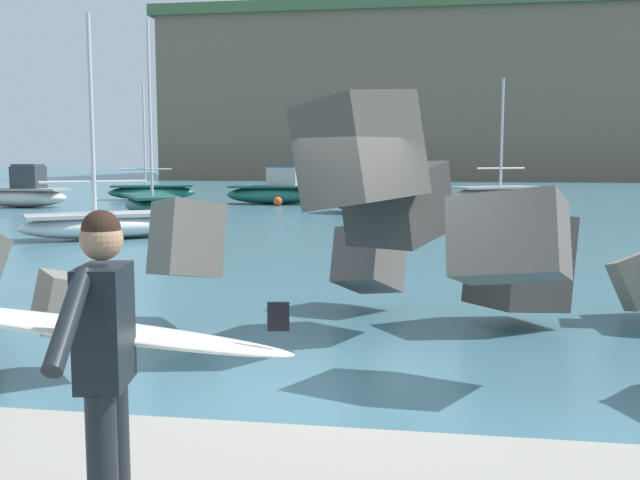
{
  "coord_description": "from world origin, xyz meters",
  "views": [
    {
      "loc": [
        0.77,
        -6.99,
        2.26
      ],
      "look_at": [
        -0.41,
        0.5,
        1.4
      ],
      "focal_mm": 40.24,
      "sensor_mm": 36.0,
      "label": 1
    }
  ],
  "objects_px": {
    "boat_mid_right": "(152,191)",
    "boat_near_left": "(151,203)",
    "surfer_with_board": "(104,352)",
    "boat_near_centre": "(494,194)",
    "boat_mid_left": "(375,198)",
    "boat_mid_centre": "(276,191)",
    "station_building_east": "(381,29)",
    "boat_near_right": "(108,223)",
    "mooring_buoy_middle": "(278,201)",
    "station_building_annex": "(543,17)",
    "station_building_west": "(494,8)",
    "station_building_central": "(404,16)",
    "boat_far_centre": "(24,193)"
  },
  "relations": [
    {
      "from": "mooring_buoy_middle",
      "to": "boat_near_left",
      "type": "bearing_deg",
      "value": -122.09
    },
    {
      "from": "boat_mid_centre",
      "to": "boat_mid_right",
      "type": "relative_size",
      "value": 0.79
    },
    {
      "from": "boat_mid_left",
      "to": "station_building_east",
      "type": "height_order",
      "value": "station_building_east"
    },
    {
      "from": "surfer_with_board",
      "to": "boat_near_centre",
      "type": "distance_m",
      "value": 33.31
    },
    {
      "from": "surfer_with_board",
      "to": "boat_mid_left",
      "type": "height_order",
      "value": "boat_mid_left"
    },
    {
      "from": "boat_near_right",
      "to": "boat_mid_left",
      "type": "distance_m",
      "value": 12.55
    },
    {
      "from": "station_building_annex",
      "to": "mooring_buoy_middle",
      "type": "bearing_deg",
      "value": -107.53
    },
    {
      "from": "boat_mid_left",
      "to": "boat_mid_centre",
      "type": "xyz_separation_m",
      "value": [
        -5.4,
        5.47,
        -0.02
      ]
    },
    {
      "from": "boat_near_right",
      "to": "mooring_buoy_middle",
      "type": "bearing_deg",
      "value": 83.19
    },
    {
      "from": "boat_far_centre",
      "to": "station_building_west",
      "type": "height_order",
      "value": "station_building_west"
    },
    {
      "from": "boat_mid_centre",
      "to": "boat_mid_left",
      "type": "bearing_deg",
      "value": -45.35
    },
    {
      "from": "boat_near_left",
      "to": "mooring_buoy_middle",
      "type": "distance_m",
      "value": 7.36
    },
    {
      "from": "station_building_west",
      "to": "boat_mid_right",
      "type": "bearing_deg",
      "value": -110.19
    },
    {
      "from": "boat_mid_centre",
      "to": "station_building_west",
      "type": "height_order",
      "value": "station_building_west"
    },
    {
      "from": "boat_mid_left",
      "to": "mooring_buoy_middle",
      "type": "distance_m",
      "value": 6.49
    },
    {
      "from": "boat_near_left",
      "to": "boat_mid_right",
      "type": "relative_size",
      "value": 1.21
    },
    {
      "from": "boat_mid_left",
      "to": "boat_mid_right",
      "type": "relative_size",
      "value": 0.72
    },
    {
      "from": "station_building_annex",
      "to": "boat_near_centre",
      "type": "bearing_deg",
      "value": -99.65
    },
    {
      "from": "station_building_east",
      "to": "mooring_buoy_middle",
      "type": "bearing_deg",
      "value": -89.7
    },
    {
      "from": "surfer_with_board",
      "to": "boat_mid_left",
      "type": "xyz_separation_m",
      "value": [
        -0.74,
        26.4,
        -0.63
      ]
    },
    {
      "from": "boat_near_centre",
      "to": "mooring_buoy_middle",
      "type": "relative_size",
      "value": 14.0
    },
    {
      "from": "mooring_buoy_middle",
      "to": "station_building_central",
      "type": "bearing_deg",
      "value": 87.23
    },
    {
      "from": "surfer_with_board",
      "to": "station_building_annex",
      "type": "height_order",
      "value": "station_building_annex"
    },
    {
      "from": "surfer_with_board",
      "to": "mooring_buoy_middle",
      "type": "distance_m",
      "value": 31.06
    },
    {
      "from": "surfer_with_board",
      "to": "boat_mid_right",
      "type": "height_order",
      "value": "boat_mid_right"
    },
    {
      "from": "boat_near_right",
      "to": "boat_far_centre",
      "type": "distance_m",
      "value": 15.45
    },
    {
      "from": "station_building_annex",
      "to": "station_building_west",
      "type": "bearing_deg",
      "value": -164.7
    },
    {
      "from": "mooring_buoy_middle",
      "to": "station_building_east",
      "type": "height_order",
      "value": "station_building_east"
    },
    {
      "from": "surfer_with_board",
      "to": "station_building_east",
      "type": "xyz_separation_m",
      "value": [
        -6.13,
        102.55,
        19.6
      ]
    },
    {
      "from": "mooring_buoy_middle",
      "to": "station_building_annex",
      "type": "relative_size",
      "value": 0.07
    },
    {
      "from": "mooring_buoy_middle",
      "to": "boat_near_centre",
      "type": "bearing_deg",
      "value": 13.37
    },
    {
      "from": "boat_near_centre",
      "to": "boat_mid_right",
      "type": "height_order",
      "value": "boat_mid_right"
    },
    {
      "from": "boat_mid_centre",
      "to": "mooring_buoy_middle",
      "type": "bearing_deg",
      "value": -74.02
    },
    {
      "from": "boat_mid_left",
      "to": "boat_mid_right",
      "type": "xyz_separation_m",
      "value": [
        -13.02,
        8.15,
        -0.18
      ]
    },
    {
      "from": "station_building_annex",
      "to": "surfer_with_board",
      "type": "bearing_deg",
      "value": -99.11
    },
    {
      "from": "boat_mid_right",
      "to": "boat_far_centre",
      "type": "bearing_deg",
      "value": -117.79
    },
    {
      "from": "boat_near_centre",
      "to": "boat_mid_left",
      "type": "bearing_deg",
      "value": -129.38
    },
    {
      "from": "boat_mid_centre",
      "to": "station_building_east",
      "type": "height_order",
      "value": "station_building_east"
    },
    {
      "from": "station_building_central",
      "to": "station_building_east",
      "type": "bearing_deg",
      "value": 116.89
    },
    {
      "from": "boat_near_left",
      "to": "mooring_buoy_middle",
      "type": "bearing_deg",
      "value": 57.91
    },
    {
      "from": "boat_mid_left",
      "to": "station_building_central",
      "type": "bearing_deg",
      "value": 91.54
    },
    {
      "from": "boat_near_centre",
      "to": "station_building_west",
      "type": "xyz_separation_m",
      "value": [
        4.62,
        64.23,
        21.74
      ]
    },
    {
      "from": "boat_near_left",
      "to": "boat_mid_left",
      "type": "distance_m",
      "value": 9.17
    },
    {
      "from": "boat_near_right",
      "to": "boat_mid_right",
      "type": "distance_m",
      "value": 19.73
    },
    {
      "from": "boat_near_centre",
      "to": "boat_near_left",
      "type": "bearing_deg",
      "value": -148.71
    },
    {
      "from": "boat_near_centre",
      "to": "boat_mid_right",
      "type": "bearing_deg",
      "value": 175.15
    },
    {
      "from": "station_building_east",
      "to": "station_building_annex",
      "type": "relative_size",
      "value": 1.24
    },
    {
      "from": "boat_near_left",
      "to": "boat_near_centre",
      "type": "relative_size",
      "value": 1.25
    },
    {
      "from": "boat_mid_right",
      "to": "boat_near_left",
      "type": "bearing_deg",
      "value": -68.22
    },
    {
      "from": "boat_mid_right",
      "to": "station_building_central",
      "type": "relative_size",
      "value": 0.76
    }
  ]
}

